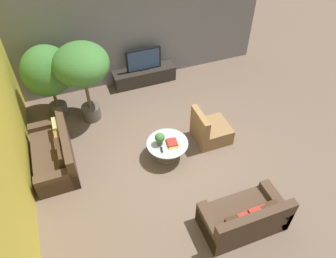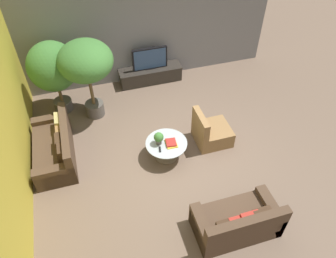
{
  "view_description": "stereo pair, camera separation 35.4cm",
  "coord_description": "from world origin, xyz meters",
  "views": [
    {
      "loc": [
        -2.0,
        -4.65,
        5.68
      ],
      "look_at": [
        -0.13,
        0.3,
        0.55
      ],
      "focal_mm": 35.0,
      "sensor_mm": 36.0,
      "label": 1
    },
    {
      "loc": [
        -1.67,
        -4.77,
        5.68
      ],
      "look_at": [
        -0.13,
        0.3,
        0.55
      ],
      "focal_mm": 35.0,
      "sensor_mm": 36.0,
      "label": 2
    }
  ],
  "objects": [
    {
      "name": "couch_near_entry",
      "position": [
        0.45,
        -2.16,
        0.29
      ],
      "size": [
        1.54,
        0.84,
        0.84
      ],
      "rotation": [
        0.0,
        0.0,
        3.14
      ],
      "color": "#4C3828",
      "rests_on": "ground"
    },
    {
      "name": "armchair_wicker",
      "position": [
        0.88,
        0.17,
        0.27
      ],
      "size": [
        0.8,
        0.76,
        0.86
      ],
      "rotation": [
        0.0,
        0.0,
        1.57
      ],
      "color": "olive",
      "rests_on": "ground"
    },
    {
      "name": "book_stack",
      "position": [
        -0.17,
        -0.05,
        0.46
      ],
      "size": [
        0.25,
        0.3,
        0.06
      ],
      "color": "gold",
      "rests_on": "coffee_table"
    },
    {
      "name": "ground_plane",
      "position": [
        0.0,
        0.0,
        0.0
      ],
      "size": [
        24.0,
        24.0,
        0.0
      ],
      "primitive_type": "plane",
      "color": "brown"
    },
    {
      "name": "coffee_table",
      "position": [
        -0.26,
        0.0,
        0.3
      ],
      "size": [
        0.93,
        0.93,
        0.44
      ],
      "color": "#756656",
      "rests_on": "ground"
    },
    {
      "name": "television",
      "position": [
        0.14,
        2.94,
        0.76
      ],
      "size": [
        0.99,
        0.13,
        0.64
      ],
      "color": "black",
      "rests_on": "media_console"
    },
    {
      "name": "potted_palm_tall",
      "position": [
        -2.38,
        2.38,
        1.29
      ],
      "size": [
        1.19,
        1.19,
        1.94
      ],
      "color": "#514C47",
      "rests_on": "ground"
    },
    {
      "name": "couch_by_wall",
      "position": [
        -2.63,
        0.7,
        0.29
      ],
      "size": [
        0.84,
        1.81,
        0.84
      ],
      "rotation": [
        0.0,
        0.0,
        -1.57
      ],
      "color": "#4C3828",
      "rests_on": "ground"
    },
    {
      "name": "potted_plant_tabletop",
      "position": [
        -0.42,
        0.03,
        0.61
      ],
      "size": [
        0.22,
        0.22,
        0.3
      ],
      "color": "#514C47",
      "rests_on": "coffee_table"
    },
    {
      "name": "side_wall_left",
      "position": [
        -3.26,
        0.2,
        1.5
      ],
      "size": [
        0.12,
        7.4,
        3.0
      ],
      "primitive_type": "cube",
      "color": "gold",
      "rests_on": "ground"
    },
    {
      "name": "potted_palm_corner",
      "position": [
        -1.6,
        1.93,
        1.55
      ],
      "size": [
        1.28,
        1.28,
        2.09
      ],
      "color": "#514C47",
      "rests_on": "ground"
    },
    {
      "name": "remote_black",
      "position": [
        -0.45,
        -0.15,
        0.45
      ],
      "size": [
        0.07,
        0.16,
        0.02
      ],
      "primitive_type": "cube",
      "rotation": [
        0.0,
        0.0,
        -0.19
      ],
      "color": "black",
      "rests_on": "coffee_table"
    },
    {
      "name": "media_console",
      "position": [
        0.14,
        2.94,
        0.23
      ],
      "size": [
        1.8,
        0.5,
        0.44
      ],
      "color": "#2D2823",
      "rests_on": "ground"
    },
    {
      "name": "back_wall_stone",
      "position": [
        0.0,
        3.26,
        1.5
      ],
      "size": [
        7.4,
        0.12,
        3.0
      ],
      "primitive_type": "cube",
      "color": "slate",
      "rests_on": "ground"
    }
  ]
}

